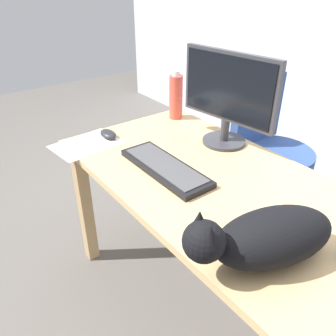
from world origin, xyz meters
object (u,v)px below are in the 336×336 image
keyboard (165,167)px  cat (267,237)px  office_chair (267,165)px  water_bottle (176,97)px  monitor (228,96)px  computer_mouse (108,134)px

keyboard → cat: cat is taller
office_chair → keyboard: 0.94m
keyboard → water_bottle: (-0.42, 0.38, 0.11)m
keyboard → office_chair: bearing=98.1°
monitor → cat: bearing=-36.6°
office_chair → keyboard: size_ratio=2.09×
office_chair → keyboard: office_chair is taller
monitor → keyboard: bearing=-84.1°
monitor → office_chair: bearing=99.7°
cat → water_bottle: size_ratio=2.30×
monitor → cat: 0.75m
monitor → cat: (0.59, -0.44, -0.15)m
computer_mouse → keyboard: bearing=4.8°
water_bottle → computer_mouse: bearing=-89.5°
office_chair → computer_mouse: size_ratio=8.36×
computer_mouse → monitor: bearing=47.2°
keyboard → monitor: bearing=95.9°
keyboard → computer_mouse: bearing=-175.2°
keyboard → computer_mouse: size_ratio=4.00×
monitor → keyboard: size_ratio=1.09×
water_bottle → cat: bearing=-25.0°
monitor → computer_mouse: 0.59m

